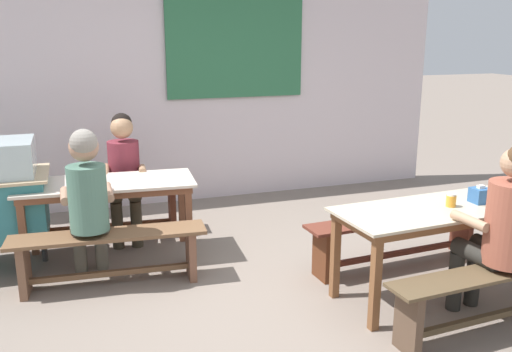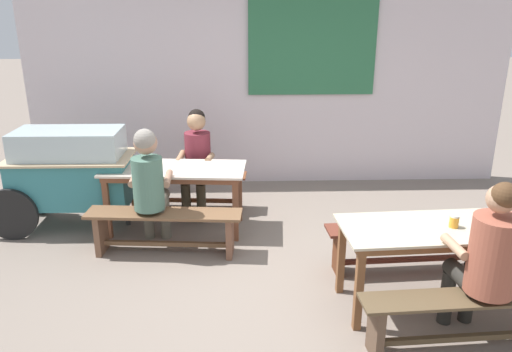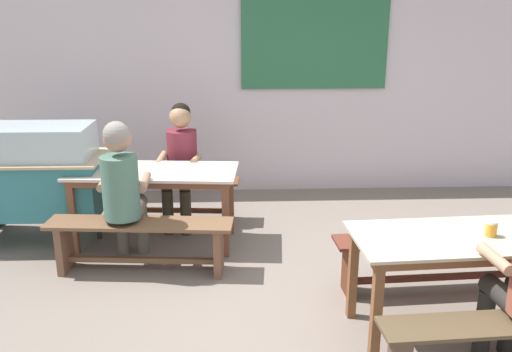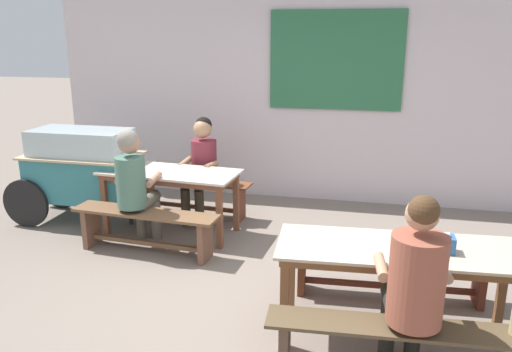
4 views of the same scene
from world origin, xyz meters
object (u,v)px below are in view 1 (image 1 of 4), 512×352
(bench_near_back, at_px, (396,233))
(bench_near_front, at_px, (501,289))
(person_near_front, at_px, (503,225))
(person_center_facing, at_px, (124,168))
(bench_far_front, at_px, (110,250))
(tissue_box, at_px, (480,195))
(condiment_jar, at_px, (451,200))
(bench_far_back, at_px, (110,209))
(person_left_back_turned, at_px, (87,196))
(dining_table_near, at_px, (446,215))
(dining_table_far, at_px, (107,190))

(bench_near_back, relative_size, bench_near_front, 0.97)
(person_near_front, relative_size, person_center_facing, 1.05)
(bench_far_front, relative_size, person_near_front, 1.20)
(tissue_box, xyz_separation_m, condiment_jar, (-0.28, -0.01, -0.01))
(person_center_facing, height_order, tissue_box, person_center_facing)
(bench_far_back, bearing_deg, condiment_jar, -42.89)
(bench_near_front, height_order, person_left_back_turned, person_left_back_turned)
(person_near_front, bearing_deg, dining_table_near, 95.14)
(bench_near_back, bearing_deg, person_near_front, -85.81)
(bench_far_front, xyz_separation_m, person_center_facing, (0.25, 1.10, 0.41))
(dining_table_near, xyz_separation_m, bench_near_back, (-0.03, 0.60, -0.35))
(dining_table_near, xyz_separation_m, bench_far_back, (-2.38, 2.19, -0.37))
(bench_far_front, distance_m, person_center_facing, 1.20)
(bench_far_back, relative_size, tissue_box, 10.82)
(person_near_front, distance_m, tissue_box, 0.57)
(bench_near_back, distance_m, person_left_back_turned, 2.66)
(dining_table_far, relative_size, bench_far_back, 1.05)
(bench_far_front, height_order, person_left_back_turned, person_left_back_turned)
(person_left_back_turned, relative_size, tissue_box, 9.36)
(bench_far_back, height_order, person_left_back_turned, person_left_back_turned)
(bench_near_front, bearing_deg, person_near_front, 78.51)
(person_left_back_turned, xyz_separation_m, condiment_jar, (2.62, -1.12, 0.03))
(bench_far_back, xyz_separation_m, bench_near_front, (2.42, -2.79, 0.01))
(condiment_jar, bearing_deg, tissue_box, 2.61)
(bench_far_back, relative_size, bench_near_front, 0.84)
(dining_table_far, bearing_deg, bench_far_back, 85.41)
(bench_near_front, bearing_deg, bench_far_front, 147.49)
(dining_table_far, bearing_deg, dining_table_near, -33.36)
(dining_table_near, height_order, bench_near_front, dining_table_near)
(bench_far_front, relative_size, bench_near_back, 0.91)
(bench_far_front, height_order, bench_near_front, same)
(bench_far_front, distance_m, bench_near_front, 2.98)
(dining_table_far, xyz_separation_m, dining_table_near, (2.43, -1.60, 0.01))
(bench_near_back, bearing_deg, dining_table_far, 157.24)
(person_left_back_turned, bearing_deg, condiment_jar, -23.06)
(person_near_front, height_order, person_center_facing, person_near_front)
(bench_far_back, xyz_separation_m, bench_far_front, (-0.10, -1.19, 0.02))
(bench_near_back, relative_size, condiment_jar, 16.72)
(person_left_back_turned, bearing_deg, tissue_box, -20.81)
(bench_near_front, height_order, person_near_front, person_near_front)
(dining_table_near, bearing_deg, condiment_jar, -70.09)
(bench_near_front, relative_size, person_center_facing, 1.43)
(person_center_facing, relative_size, tissue_box, 8.99)
(bench_near_back, height_order, tissue_box, tissue_box)
(bench_far_front, distance_m, tissue_box, 2.99)
(bench_far_back, bearing_deg, tissue_box, -39.58)
(dining_table_near, bearing_deg, person_center_facing, 136.56)
(bench_far_front, xyz_separation_m, tissue_box, (2.77, -1.02, 0.48))
(bench_far_front, xyz_separation_m, person_left_back_turned, (-0.14, 0.08, 0.45))
(bench_far_back, xyz_separation_m, person_center_facing, (0.16, -0.09, 0.43))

